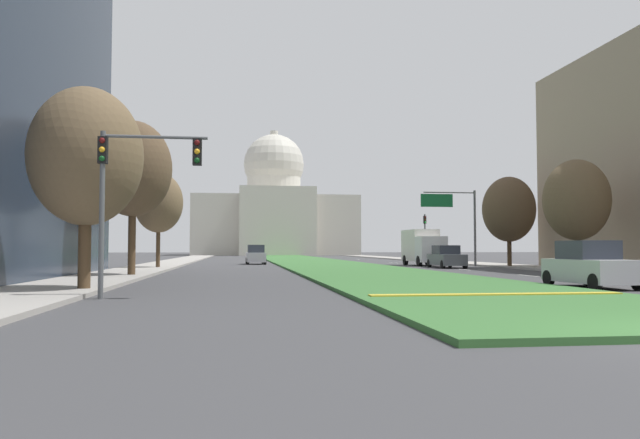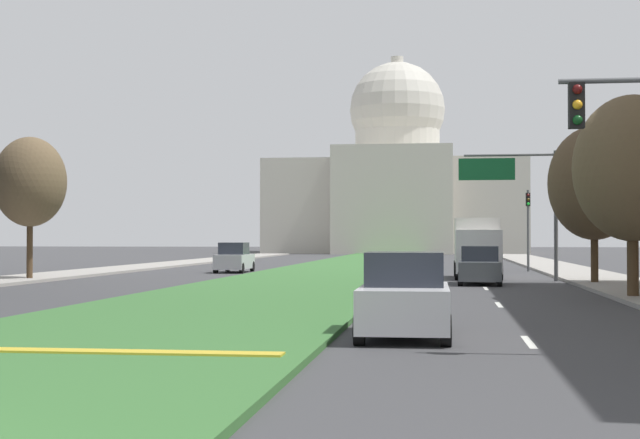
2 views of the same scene
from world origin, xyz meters
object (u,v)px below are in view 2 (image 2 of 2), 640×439
(sedan_midblock, at_px, (480,266))
(sedan_distant, at_px, (234,259))
(traffic_light_far_right, at_px, (528,220))
(street_tree_left_far, at_px, (30,182))
(street_tree_right_far, at_px, (594,183))
(box_truck_delivery, at_px, (477,247))
(street_tree_right_mid, at_px, (632,168))
(sedan_lead_stopped, at_px, (405,298))
(capitol_building, at_px, (397,188))
(overhead_guide_sign, at_px, (521,189))

(sedan_midblock, bearing_deg, sedan_distant, 138.43)
(traffic_light_far_right, xyz_separation_m, sedan_midblock, (-3.67, -17.11, -2.49))
(street_tree_left_far, xyz_separation_m, street_tree_right_far, (27.26, -0.56, -0.30))
(street_tree_right_far, bearing_deg, box_truck_delivery, 127.47)
(traffic_light_far_right, height_order, street_tree_right_far, street_tree_right_far)
(street_tree_right_far, bearing_deg, traffic_light_far_right, 94.82)
(box_truck_delivery, bearing_deg, sedan_midblock, -90.76)
(street_tree_right_mid, distance_m, sedan_distant, 30.54)
(street_tree_right_mid, height_order, street_tree_left_far, street_tree_left_far)
(street_tree_left_far, relative_size, sedan_lead_stopped, 1.73)
(traffic_light_far_right, relative_size, sedan_lead_stopped, 1.25)
(capitol_building, height_order, street_tree_right_mid, capitol_building)
(overhead_guide_sign, height_order, sedan_distant, overhead_guide_sign)
(sedan_midblock, bearing_deg, traffic_light_far_right, 77.88)
(street_tree_right_far, height_order, sedan_distant, street_tree_right_far)
(capitol_building, relative_size, traffic_light_far_right, 6.79)
(traffic_light_far_right, relative_size, street_tree_right_mid, 0.73)
(street_tree_right_far, height_order, sedan_midblock, street_tree_right_far)
(capitol_building, height_order, sedan_lead_stopped, capitol_building)
(street_tree_left_far, xyz_separation_m, sedan_lead_stopped, (19.64, -23.99, -4.07))
(capitol_building, height_order, street_tree_left_far, capitol_building)
(street_tree_right_mid, relative_size, sedan_midblock, 1.55)
(street_tree_right_mid, xyz_separation_m, street_tree_left_far, (-26.99, 10.75, 0.36))
(street_tree_right_mid, height_order, street_tree_right_far, street_tree_right_far)
(capitol_building, relative_size, overhead_guide_sign, 5.44)
(street_tree_right_mid, distance_m, sedan_midblock, 12.07)
(sedan_distant, bearing_deg, overhead_guide_sign, -28.93)
(street_tree_right_mid, bearing_deg, box_truck_delivery, 105.91)
(overhead_guide_sign, xyz_separation_m, box_truck_delivery, (-2.07, 2.72, -2.93))
(sedan_distant, xyz_separation_m, box_truck_delivery, (14.63, -6.52, 0.82))
(sedan_midblock, bearing_deg, street_tree_right_mid, -64.91)
(capitol_building, xyz_separation_m, sedan_midblock, (8.35, -90.23, -8.45))
(street_tree_right_mid, relative_size, street_tree_right_far, 0.99)
(traffic_light_far_right, distance_m, street_tree_right_far, 17.43)
(overhead_guide_sign, height_order, street_tree_right_mid, street_tree_right_mid)
(street_tree_left_far, distance_m, street_tree_right_far, 27.26)
(street_tree_right_mid, bearing_deg, sedan_distant, 129.81)
(street_tree_right_mid, bearing_deg, sedan_midblock, 115.09)
(traffic_light_far_right, height_order, box_truck_delivery, traffic_light_far_right)
(capitol_building, bearing_deg, street_tree_left_far, -98.71)
(overhead_guide_sign, xyz_separation_m, sedan_distant, (-16.70, 9.23, -3.75))
(sedan_midblock, xyz_separation_m, box_truck_delivery, (0.08, 6.38, 0.85))
(overhead_guide_sign, bearing_deg, sedan_midblock, -120.45)
(overhead_guide_sign, bearing_deg, sedan_distant, 151.07)
(capitol_building, distance_m, sedan_distant, 78.04)
(overhead_guide_sign, distance_m, street_tree_right_far, 4.88)
(street_tree_left_far, bearing_deg, street_tree_right_far, -1.17)
(street_tree_left_far, distance_m, sedan_lead_stopped, 31.27)
(capitol_building, distance_m, street_tree_right_mid, 101.60)
(sedan_distant, bearing_deg, traffic_light_far_right, 13.03)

